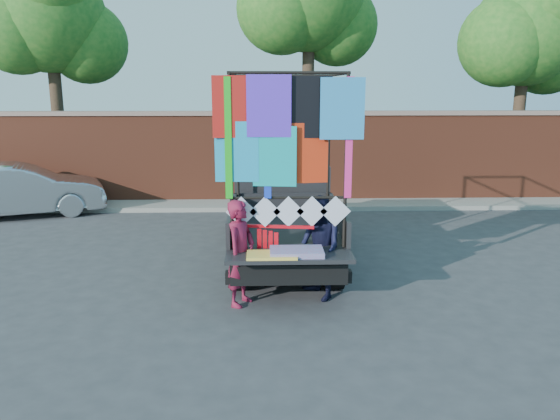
{
  "coord_description": "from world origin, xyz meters",
  "views": [
    {
      "loc": [
        -0.37,
        -8.54,
        3.27
      ],
      "look_at": [
        -0.1,
        -0.06,
        1.35
      ],
      "focal_mm": 35.0,
      "sensor_mm": 36.0,
      "label": 1
    }
  ],
  "objects_px": {
    "man": "(319,248)",
    "woman": "(241,253)",
    "sedan": "(21,190)",
    "pickup_truck": "(282,208)"
  },
  "relations": [
    {
      "from": "woman",
      "to": "sedan",
      "type": "bearing_deg",
      "value": 69.87
    },
    {
      "from": "sedan",
      "to": "man",
      "type": "xyz_separation_m",
      "value": [
        7.09,
        -5.85,
        0.14
      ]
    },
    {
      "from": "sedan",
      "to": "woman",
      "type": "xyz_separation_m",
      "value": [
        5.88,
        -6.06,
        0.14
      ]
    },
    {
      "from": "pickup_truck",
      "to": "man",
      "type": "height_order",
      "value": "pickup_truck"
    },
    {
      "from": "woman",
      "to": "man",
      "type": "distance_m",
      "value": 1.23
    },
    {
      "from": "sedan",
      "to": "man",
      "type": "bearing_deg",
      "value": -149.23
    },
    {
      "from": "woman",
      "to": "man",
      "type": "bearing_deg",
      "value": -54.28
    },
    {
      "from": "pickup_truck",
      "to": "woman",
      "type": "bearing_deg",
      "value": -104.43
    },
    {
      "from": "man",
      "to": "woman",
      "type": "bearing_deg",
      "value": -104.68
    },
    {
      "from": "pickup_truck",
      "to": "man",
      "type": "bearing_deg",
      "value": -79.48
    }
  ]
}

